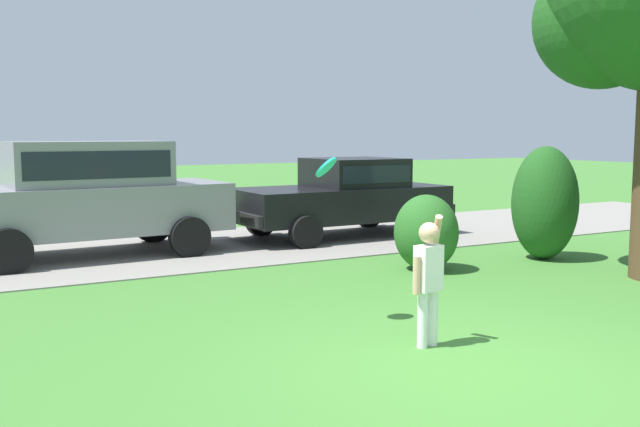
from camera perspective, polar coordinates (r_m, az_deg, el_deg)
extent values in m
plane|color=#3D752D|center=(6.39, 11.76, -12.36)|extent=(80.00, 80.00, 0.00)
cube|color=gray|center=(12.82, -10.55, -2.80)|extent=(28.00, 4.40, 0.02)
ellipsoid|color=#1E511C|center=(11.26, 21.79, 14.25)|extent=(1.96, 1.96, 1.96)
ellipsoid|color=#286023|center=(10.74, 8.53, -1.52)|extent=(0.95, 1.01, 1.14)
ellipsoid|color=#1E511C|center=(12.09, 17.64, 0.82)|extent=(1.06, 1.07, 1.85)
cube|color=black|center=(14.01, 1.66, 0.85)|extent=(4.23, 1.91, 0.64)
cube|color=black|center=(14.13, 2.76, 3.34)|extent=(1.71, 1.65, 0.56)
cube|color=black|center=(14.13, 2.76, 3.34)|extent=(1.57, 1.67, 0.34)
cylinder|color=black|center=(12.59, -1.15, -1.52)|extent=(0.60, 0.23, 0.60)
cylinder|color=black|center=(14.26, -4.80, -0.61)|extent=(0.60, 0.23, 0.60)
cylinder|color=black|center=(14.03, 8.21, -0.77)|extent=(0.60, 0.23, 0.60)
cylinder|color=black|center=(15.54, 3.92, -0.02)|extent=(0.60, 0.23, 0.60)
cube|color=black|center=(13.04, -6.38, -0.31)|extent=(0.15, 1.75, 0.20)
cube|color=black|center=(15.25, 8.52, 0.64)|extent=(0.15, 1.75, 0.20)
cube|color=gray|center=(12.37, -18.11, 0.35)|extent=(4.59, 2.06, 0.80)
cube|color=gray|center=(12.32, -18.23, 3.87)|extent=(2.55, 1.74, 0.72)
cube|color=black|center=(12.32, -18.23, 3.87)|extent=(2.36, 1.75, 0.43)
cylinder|color=black|center=(11.25, -23.79, -2.82)|extent=(0.69, 0.25, 0.68)
cylinder|color=black|center=(11.95, -10.44, -1.86)|extent=(0.69, 0.25, 0.68)
cylinder|color=black|center=(13.70, -13.32, -0.87)|extent=(0.69, 0.25, 0.68)
cube|color=black|center=(13.12, -8.33, 0.05)|extent=(0.21, 1.75, 0.20)
cylinder|color=white|center=(6.91, 8.25, -8.46)|extent=(0.10, 0.10, 0.55)
cylinder|color=white|center=(7.01, 9.04, -8.26)|extent=(0.10, 0.10, 0.55)
cube|color=white|center=(6.85, 8.72, -4.35)|extent=(0.28, 0.20, 0.44)
sphere|color=tan|center=(6.80, 8.77, -1.54)|extent=(0.20, 0.20, 0.20)
cylinder|color=tan|center=(6.95, 9.36, -1.54)|extent=(0.18, 0.26, 0.39)
cylinder|color=tan|center=(6.75, 7.79, -4.94)|extent=(0.07, 0.07, 0.36)
cylinder|color=#1EB7B2|center=(7.47, 0.49, 3.75)|extent=(0.33, 0.25, 0.30)
cylinder|color=orange|center=(7.46, 0.49, 3.78)|extent=(0.19, 0.14, 0.18)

